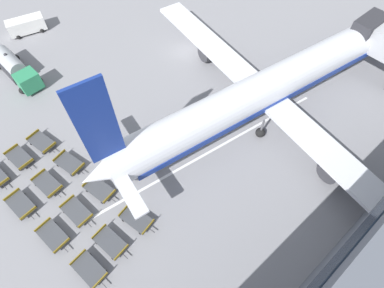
{
  "coord_description": "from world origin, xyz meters",
  "views": [
    {
      "loc": [
        27.38,
        -22.67,
        27.97
      ],
      "look_at": [
        14.21,
        -11.35,
        2.77
      ],
      "focal_mm": 28.0,
      "sensor_mm": 36.0,
      "label": 1
    }
  ],
  "objects_px": {
    "baggage_dolly_row_mid_a_col_a": "(20,158)",
    "baggage_dolly_row_mid_b_col_b": "(69,163)",
    "fuel_tanker_primary": "(15,68)",
    "service_van": "(26,25)",
    "baggage_dolly_row_mid_b_col_a": "(42,142)",
    "baggage_dolly_row_mid_b_col_c": "(99,189)",
    "baggage_dolly_row_mid_a_col_d": "(111,243)",
    "baggage_dolly_row_mid_a_col_b": "(48,184)",
    "baggage_dolly_row_near_col_d": "(89,269)",
    "baggage_dolly_row_near_col_c": "(53,236)",
    "baggage_dolly_row_mid_a_col_c": "(77,212)",
    "airplane": "(272,86)",
    "baggage_dolly_row_near_col_b": "(21,205)",
    "baggage_dolly_row_mid_b_col_d": "(137,219)"
  },
  "relations": [
    {
      "from": "baggage_dolly_row_mid_a_col_a",
      "to": "baggage_dolly_row_mid_a_col_c",
      "type": "distance_m",
      "value": 9.73
    },
    {
      "from": "service_van",
      "to": "baggage_dolly_row_mid_b_col_a",
      "type": "relative_size",
      "value": 1.44
    },
    {
      "from": "baggage_dolly_row_mid_a_col_b",
      "to": "baggage_dolly_row_mid_a_col_d",
      "type": "distance_m",
      "value": 9.44
    },
    {
      "from": "fuel_tanker_primary",
      "to": "baggage_dolly_row_mid_b_col_d",
      "type": "relative_size",
      "value": 2.4
    },
    {
      "from": "service_van",
      "to": "baggage_dolly_row_mid_a_col_c",
      "type": "distance_m",
      "value": 32.24
    },
    {
      "from": "service_van",
      "to": "baggage_dolly_row_near_col_d",
      "type": "distance_m",
      "value": 37.93
    },
    {
      "from": "fuel_tanker_primary",
      "to": "baggage_dolly_row_mid_a_col_b",
      "type": "distance_m",
      "value": 18.76
    },
    {
      "from": "service_van",
      "to": "baggage_dolly_row_mid_b_col_b",
      "type": "bearing_deg",
      "value": -14.29
    },
    {
      "from": "baggage_dolly_row_mid_a_col_c",
      "to": "baggage_dolly_row_mid_b_col_c",
      "type": "bearing_deg",
      "value": 102.88
    },
    {
      "from": "baggage_dolly_row_mid_a_col_c",
      "to": "baggage_dolly_row_mid_a_col_d",
      "type": "xyz_separation_m",
      "value": [
        4.64,
        0.91,
        0.0
      ]
    },
    {
      "from": "baggage_dolly_row_near_col_c",
      "to": "baggage_dolly_row_mid_b_col_c",
      "type": "relative_size",
      "value": 1.0
    },
    {
      "from": "baggage_dolly_row_near_col_c",
      "to": "baggage_dolly_row_mid_a_col_d",
      "type": "xyz_separation_m",
      "value": [
        3.99,
        3.69,
        0.0
      ]
    },
    {
      "from": "service_van",
      "to": "baggage_dolly_row_mid_b_col_d",
      "type": "bearing_deg",
      "value": -7.4
    },
    {
      "from": "baggage_dolly_row_mid_a_col_d",
      "to": "baggage_dolly_row_near_col_b",
      "type": "bearing_deg",
      "value": -152.11
    },
    {
      "from": "airplane",
      "to": "baggage_dolly_row_mid_b_col_c",
      "type": "distance_m",
      "value": 22.06
    },
    {
      "from": "service_van",
      "to": "baggage_dolly_row_mid_b_col_c",
      "type": "relative_size",
      "value": 1.44
    },
    {
      "from": "fuel_tanker_primary",
      "to": "baggage_dolly_row_mid_b_col_a",
      "type": "distance_m",
      "value": 13.2
    },
    {
      "from": "baggage_dolly_row_mid_b_col_a",
      "to": "baggage_dolly_row_mid_b_col_c",
      "type": "height_order",
      "value": "same"
    },
    {
      "from": "baggage_dolly_row_mid_b_col_b",
      "to": "airplane",
      "type": "bearing_deg",
      "value": 70.09
    },
    {
      "from": "baggage_dolly_row_near_col_b",
      "to": "baggage_dolly_row_mid_b_col_a",
      "type": "relative_size",
      "value": 1.0
    },
    {
      "from": "baggage_dolly_row_mid_a_col_c",
      "to": "baggage_dolly_row_mid_b_col_d",
      "type": "xyz_separation_m",
      "value": [
        4.34,
        3.98,
        0.0
      ]
    },
    {
      "from": "baggage_dolly_row_mid_b_col_d",
      "to": "baggage_dolly_row_mid_a_col_a",
      "type": "bearing_deg",
      "value": -157.74
    },
    {
      "from": "baggage_dolly_row_mid_b_col_a",
      "to": "baggage_dolly_row_mid_b_col_c",
      "type": "relative_size",
      "value": 1.0
    },
    {
      "from": "airplane",
      "to": "baggage_dolly_row_near_col_d",
      "type": "bearing_deg",
      "value": -84.05
    },
    {
      "from": "baggage_dolly_row_mid_b_col_c",
      "to": "baggage_dolly_row_mid_a_col_d",
      "type": "bearing_deg",
      "value": -20.57
    },
    {
      "from": "airplane",
      "to": "baggage_dolly_row_mid_a_col_a",
      "type": "height_order",
      "value": "airplane"
    },
    {
      "from": "baggage_dolly_row_mid_a_col_c",
      "to": "baggage_dolly_row_mid_b_col_b",
      "type": "relative_size",
      "value": 1.0
    },
    {
      "from": "baggage_dolly_row_near_col_c",
      "to": "baggage_dolly_row_mid_a_col_a",
      "type": "xyz_separation_m",
      "value": [
        -10.23,
        1.07,
        0.0
      ]
    },
    {
      "from": "baggage_dolly_row_mid_a_col_b",
      "to": "fuel_tanker_primary",
      "type": "bearing_deg",
      "value": 166.47
    },
    {
      "from": "baggage_dolly_row_near_col_b",
      "to": "service_van",
      "type": "bearing_deg",
      "value": 155.25
    },
    {
      "from": "baggage_dolly_row_mid_b_col_a",
      "to": "baggage_dolly_row_mid_b_col_d",
      "type": "xyz_separation_m",
      "value": [
        14.28,
        2.98,
        0.0
      ]
    },
    {
      "from": "fuel_tanker_primary",
      "to": "baggage_dolly_row_mid_a_col_c",
      "type": "height_order",
      "value": "fuel_tanker_primary"
    },
    {
      "from": "baggage_dolly_row_mid_b_col_a",
      "to": "baggage_dolly_row_mid_b_col_d",
      "type": "distance_m",
      "value": 14.59
    },
    {
      "from": "baggage_dolly_row_near_col_b",
      "to": "baggage_dolly_row_mid_b_col_d",
      "type": "distance_m",
      "value": 11.58
    },
    {
      "from": "baggage_dolly_row_near_col_d",
      "to": "baggage_dolly_row_mid_b_col_a",
      "type": "xyz_separation_m",
      "value": [
        -15.37,
        2.72,
        0.0
      ]
    },
    {
      "from": "fuel_tanker_primary",
      "to": "service_van",
      "type": "height_order",
      "value": "fuel_tanker_primary"
    },
    {
      "from": "baggage_dolly_row_mid_a_col_b",
      "to": "baggage_dolly_row_near_col_d",
      "type": "bearing_deg",
      "value": -5.07
    },
    {
      "from": "fuel_tanker_primary",
      "to": "baggage_dolly_row_mid_a_col_c",
      "type": "bearing_deg",
      "value": -8.86
    },
    {
      "from": "service_van",
      "to": "baggage_dolly_row_mid_b_col_d",
      "type": "distance_m",
      "value": 35.72
    },
    {
      "from": "baggage_dolly_row_mid_a_col_a",
      "to": "baggage_dolly_row_mid_a_col_d",
      "type": "height_order",
      "value": "same"
    },
    {
      "from": "baggage_dolly_row_mid_a_col_a",
      "to": "baggage_dolly_row_near_col_b",
      "type": "bearing_deg",
      "value": -21.22
    },
    {
      "from": "fuel_tanker_primary",
      "to": "baggage_dolly_row_mid_b_col_a",
      "type": "relative_size",
      "value": 2.4
    },
    {
      "from": "fuel_tanker_primary",
      "to": "baggage_dolly_row_near_col_c",
      "type": "relative_size",
      "value": 2.41
    },
    {
      "from": "baggage_dolly_row_near_col_c",
      "to": "baggage_dolly_row_mid_b_col_c",
      "type": "bearing_deg",
      "value": 103.02
    },
    {
      "from": "airplane",
      "to": "baggage_dolly_row_mid_b_col_a",
      "type": "bearing_deg",
      "value": -118.31
    },
    {
      "from": "airplane",
      "to": "baggage_dolly_row_mid_b_col_c",
      "type": "xyz_separation_m",
      "value": [
        -3.36,
        -21.58,
        -3.12
      ]
    },
    {
      "from": "baggage_dolly_row_mid_b_col_b",
      "to": "baggage_dolly_row_mid_b_col_a",
      "type": "bearing_deg",
      "value": -167.03
    },
    {
      "from": "baggage_dolly_row_mid_a_col_a",
      "to": "baggage_dolly_row_mid_b_col_b",
      "type": "bearing_deg",
      "value": 42.12
    },
    {
      "from": "service_van",
      "to": "baggage_dolly_row_near_col_b",
      "type": "distance_m",
      "value": 29.56
    },
    {
      "from": "baggage_dolly_row_mid_a_col_c",
      "to": "baggage_dolly_row_mid_b_col_a",
      "type": "relative_size",
      "value": 1.0
    }
  ]
}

